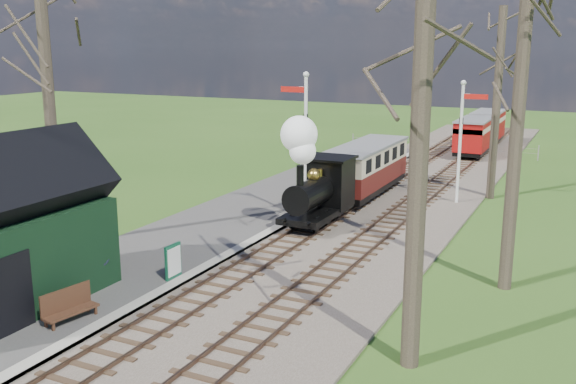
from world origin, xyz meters
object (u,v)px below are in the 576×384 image
object	(u,v)px
red_carriage_a	(474,136)
sign_board	(173,261)
semaphore_near	(304,137)
semaphore_far	(462,133)
person	(103,266)
locomotive	(316,178)
bench	(68,305)
red_carriage_b	(488,127)
coach	(366,166)

from	to	relation	value
red_carriage_a	sign_board	world-z (taller)	red_carriage_a
semaphore_near	semaphore_far	distance (m)	7.91
red_carriage_a	person	bearing A→B (deg)	-100.74
semaphore_far	locomotive	bearing A→B (deg)	-124.02
bench	person	bearing A→B (deg)	110.09
semaphore_near	semaphore_far	xyz separation A→B (m)	(5.14, 6.00, -0.27)
semaphore_far	red_carriage_b	world-z (taller)	semaphore_far
red_carriage_b	person	world-z (taller)	red_carriage_b
semaphore_near	semaphore_far	size ratio (longest dim) A/B	1.09
person	coach	bearing A→B (deg)	13.88
sign_board	person	size ratio (longest dim) A/B	0.84
semaphore_far	locomotive	distance (m)	7.94
red_carriage_a	bench	xyz separation A→B (m)	(-4.70, -31.35, -0.82)
person	semaphore_near	bearing A→B (deg)	12.17
semaphore_far	bench	xyz separation A→B (m)	(-6.47, -17.89, -2.75)
red_carriage_a	semaphore_near	bearing A→B (deg)	-99.82
red_carriage_b	bench	bearing A→B (deg)	-97.27
red_carriage_a	sign_board	distance (m)	27.89
semaphore_near	red_carriage_a	world-z (taller)	semaphore_near
person	red_carriage_b	bearing A→B (deg)	15.68
semaphore_far	bench	distance (m)	19.23
red_carriage_b	semaphore_near	bearing A→B (deg)	-97.69
locomotive	coach	size ratio (longest dim) A/B	0.62
semaphore_far	red_carriage_a	size ratio (longest dim) A/B	1.19
red_carriage_a	sign_board	size ratio (longest dim) A/B	4.44
locomotive	red_carriage_b	distance (m)	25.59
semaphore_near	red_carriage_a	distance (m)	19.87
sign_board	bench	distance (m)	3.82
semaphore_near	coach	bearing A→B (deg)	82.13
semaphore_near	red_carriage_b	world-z (taller)	semaphore_near
semaphore_near	bench	bearing A→B (deg)	-96.38
semaphore_far	locomotive	world-z (taller)	semaphore_far
coach	sign_board	size ratio (longest dim) A/B	6.67
bench	person	xyz separation A→B (m)	(-0.82, 2.25, 0.24)
red_carriage_b	sign_board	bearing A→B (deg)	-97.02
person	bench	bearing A→B (deg)	-135.16
locomotive	sign_board	bearing A→B (deg)	-100.86
semaphore_far	coach	bearing A→B (deg)	-174.34
sign_board	person	world-z (taller)	person
semaphore_far	red_carriage_a	xyz separation A→B (m)	(-1.77, 13.46, -1.93)
semaphore_far	red_carriage_b	xyz separation A→B (m)	(-1.77, 18.96, -1.93)
semaphore_far	sign_board	size ratio (longest dim) A/B	5.31
semaphore_far	sign_board	xyz separation A→B (m)	(-5.85, -14.13, -2.61)
bench	coach	bearing A→B (deg)	83.14
sign_board	coach	bearing A→B (deg)	83.85
red_carriage_a	red_carriage_b	size ratio (longest dim) A/B	1.00
locomotive	coach	bearing A→B (deg)	89.89
semaphore_near	bench	size ratio (longest dim) A/B	4.02
bench	person	size ratio (longest dim) A/B	1.20
bench	locomotive	bearing A→B (deg)	79.62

